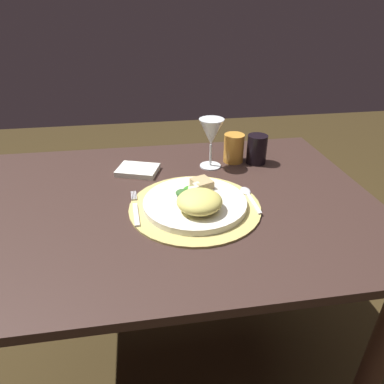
% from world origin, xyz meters
% --- Properties ---
extents(ground_plane, '(6.00, 6.00, 0.00)m').
position_xyz_m(ground_plane, '(0.00, 0.00, 0.00)').
color(ground_plane, '#362914').
extents(dining_table, '(1.14, 0.81, 0.74)m').
position_xyz_m(dining_table, '(0.00, 0.00, 0.61)').
color(dining_table, '#36241F').
rests_on(dining_table, ground).
extents(placemat, '(0.35, 0.35, 0.01)m').
position_xyz_m(placemat, '(0.06, -0.05, 0.75)').
color(placemat, tan).
rests_on(placemat, dining_table).
extents(dinner_plate, '(0.27, 0.27, 0.02)m').
position_xyz_m(dinner_plate, '(0.06, -0.05, 0.76)').
color(dinner_plate, white).
rests_on(dinner_plate, placemat).
extents(pasta_serving, '(0.13, 0.13, 0.05)m').
position_xyz_m(pasta_serving, '(0.07, -0.10, 0.79)').
color(pasta_serving, '#DACE64').
rests_on(pasta_serving, dinner_plate).
extents(salad_greens, '(0.09, 0.07, 0.03)m').
position_xyz_m(salad_greens, '(0.06, -0.02, 0.78)').
color(salad_greens, '#475C1D').
rests_on(salad_greens, dinner_plate).
extents(bread_piece, '(0.07, 0.07, 0.02)m').
position_xyz_m(bread_piece, '(0.09, 0.01, 0.78)').
color(bread_piece, tan).
rests_on(bread_piece, dinner_plate).
extents(fork, '(0.02, 0.17, 0.00)m').
position_xyz_m(fork, '(-0.09, -0.05, 0.75)').
color(fork, silver).
rests_on(fork, placemat).
extents(spoon, '(0.03, 0.14, 0.01)m').
position_xyz_m(spoon, '(0.22, -0.03, 0.75)').
color(spoon, silver).
rests_on(spoon, placemat).
extents(napkin, '(0.15, 0.13, 0.02)m').
position_xyz_m(napkin, '(-0.08, 0.18, 0.75)').
color(napkin, white).
rests_on(napkin, dining_table).
extents(wine_glass, '(0.08, 0.08, 0.16)m').
position_xyz_m(wine_glass, '(0.16, 0.19, 0.86)').
color(wine_glass, silver).
rests_on(wine_glass, dining_table).
extents(amber_tumbler, '(0.07, 0.07, 0.10)m').
position_xyz_m(amber_tumbler, '(0.24, 0.22, 0.79)').
color(amber_tumbler, gold).
rests_on(amber_tumbler, dining_table).
extents(dark_tumbler, '(0.07, 0.07, 0.10)m').
position_xyz_m(dark_tumbler, '(0.31, 0.20, 0.79)').
color(dark_tumbler, black).
rests_on(dark_tumbler, dining_table).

